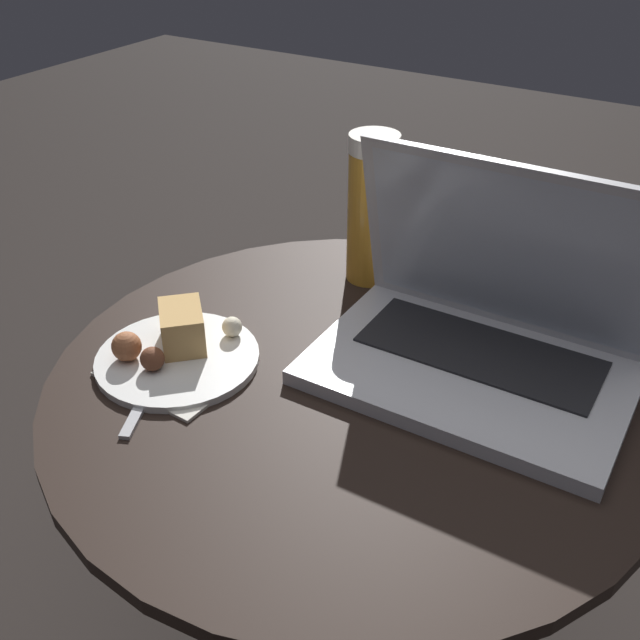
% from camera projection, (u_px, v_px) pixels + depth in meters
% --- Properties ---
extents(ground_plane, '(6.00, 6.00, 0.00)m').
position_uv_depth(ground_plane, '(345.00, 640.00, 1.12)').
color(ground_plane, black).
extents(table, '(0.70, 0.70, 0.50)m').
position_uv_depth(table, '(350.00, 467.00, 0.93)').
color(table, '#515156').
rests_on(table, ground_plane).
extents(napkin, '(0.15, 0.11, 0.00)m').
position_uv_depth(napkin, '(170.00, 374.00, 0.86)').
color(napkin, silver).
rests_on(napkin, table).
extents(laptop, '(0.35, 0.23, 0.24)m').
position_uv_depth(laptop, '(482.00, 331.00, 0.85)').
color(laptop, silver).
rests_on(laptop, table).
extents(beer_glass, '(0.07, 0.07, 0.21)m').
position_uv_depth(beer_glass, '(372.00, 209.00, 1.00)').
color(beer_glass, gold).
rests_on(beer_glass, table).
extents(snack_plate, '(0.19, 0.19, 0.06)m').
position_uv_depth(snack_plate, '(176.00, 348.00, 0.88)').
color(snack_plate, silver).
rests_on(snack_plate, table).
extents(fork, '(0.09, 0.17, 0.01)m').
position_uv_depth(fork, '(155.00, 379.00, 0.85)').
color(fork, '#B2B2B7').
rests_on(fork, table).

